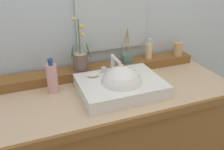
{
  "coord_description": "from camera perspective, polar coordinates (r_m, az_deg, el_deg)",
  "views": [
    {
      "loc": [
        -0.41,
        -1.15,
        1.53
      ],
      "look_at": [
        0.03,
        -0.01,
        0.94
      ],
      "focal_mm": 38.26,
      "sensor_mm": 36.0,
      "label": 1
    }
  ],
  "objects": [
    {
      "name": "lotion_bottle",
      "position": [
        1.38,
        -14.11,
        -0.69
      ],
      "size": [
        0.06,
        0.06,
        0.21
      ],
      "color": "#D8A0A1",
      "rests_on": "vanity_cabinet"
    },
    {
      "name": "soap_dispenser",
      "position": [
        1.7,
        8.84,
        5.86
      ],
      "size": [
        0.05,
        0.05,
        0.14
      ],
      "color": "#DEBE8C",
      "rests_on": "back_ledge"
    },
    {
      "name": "wall_back",
      "position": [
        1.64,
        -6.44,
        14.44
      ],
      "size": [
        3.32,
        0.2,
        2.42
      ],
      "primitive_type": "cube",
      "color": "silver",
      "rests_on": "ground"
    },
    {
      "name": "mirror",
      "position": [
        1.58,
        0.12,
        14.88
      ],
      "size": [
        0.49,
        0.02,
        0.5
      ],
      "primitive_type": "cube",
      "color": "silver"
    },
    {
      "name": "vanity_cabinet",
      "position": [
        1.65,
        -1.08,
        -16.51
      ],
      "size": [
        1.51,
        0.62,
        0.85
      ],
      "color": "brown",
      "rests_on": "ground"
    },
    {
      "name": "potted_plant",
      "position": [
        1.49,
        -7.49,
        3.82
      ],
      "size": [
        0.13,
        0.09,
        0.34
      ],
      "color": "brown",
      "rests_on": "back_ledge"
    },
    {
      "name": "reed_diffuser",
      "position": [
        1.62,
        3.54,
        4.16
      ],
      "size": [
        0.08,
        0.08,
        0.24
      ],
      "color": "slate",
      "rests_on": "back_ledge"
    },
    {
      "name": "soap_bar",
      "position": [
        1.39,
        -4.45,
        0.04
      ],
      "size": [
        0.07,
        0.04,
        0.02
      ],
      "primitive_type": "ellipsoid",
      "color": "beige",
      "rests_on": "sink_basin"
    },
    {
      "name": "tumbler_cup",
      "position": [
        1.8,
        15.53,
        5.99
      ],
      "size": [
        0.06,
        0.06,
        0.1
      ],
      "primitive_type": "cylinder",
      "color": "tan",
      "rests_on": "back_ledge"
    },
    {
      "name": "back_ledge",
      "position": [
        1.58,
        -4.09,
        1.12
      ],
      "size": [
        1.43,
        0.13,
        0.06
      ],
      "primitive_type": "cube",
      "color": "brown",
      "rests_on": "vanity_cabinet"
    },
    {
      "name": "sink_basin",
      "position": [
        1.37,
        2.16,
        -2.76
      ],
      "size": [
        0.47,
        0.36,
        0.28
      ],
      "color": "white",
      "rests_on": "vanity_cabinet"
    }
  ]
}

